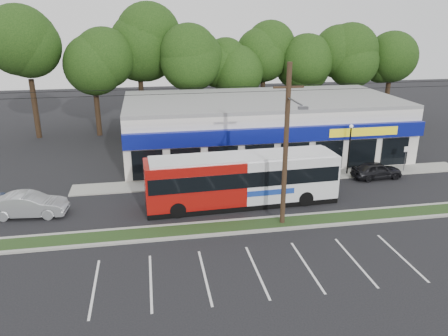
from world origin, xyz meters
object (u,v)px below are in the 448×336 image
car_dark (377,170)px  car_silver (29,205)px  lamp_post (350,143)px  metrobus (242,179)px  pedestrian_b (241,173)px  utility_pole (284,142)px  sign_post (406,154)px  pedestrian_a (289,181)px

car_dark → car_silver: 25.99m
lamp_post → car_silver: size_ratio=0.89×
metrobus → pedestrian_b: size_ratio=8.11×
utility_pole → pedestrian_b: utility_pole is taller
sign_post → pedestrian_b: (-14.00, -0.07, -0.73)m
utility_pole → metrobus: size_ratio=3.75×
pedestrian_a → pedestrian_b: 3.98m
car_dark → car_silver: (-25.87, -2.53, 0.10)m
sign_post → pedestrian_a: bearing=-166.7°
pedestrian_a → car_silver: bearing=-35.8°
car_silver → lamp_post: bearing=-75.8°
lamp_post → pedestrian_b: size_ratio=2.59×
utility_pole → sign_post: bearing=30.1°
utility_pole → car_silver: bearing=165.4°
sign_post → car_silver: (-28.93, -3.54, -0.77)m
pedestrian_b → sign_post: bearing=-167.8°
utility_pole → metrobus: utility_pole is taller
car_dark → pedestrian_a: bearing=98.1°
car_dark → sign_post: bearing=-74.9°
utility_pole → metrobus: 5.29m
sign_post → car_silver: sign_post is taller
pedestrian_b → utility_pole: bearing=108.2°
car_silver → pedestrian_b: (14.93, 3.46, 0.04)m
utility_pole → metrobus: (-1.67, 3.57, -3.53)m
metrobus → pedestrian_a: size_ratio=7.51×
lamp_post → sign_post: size_ratio=1.91×
lamp_post → sign_post: 5.13m
car_silver → utility_pole: bearing=-99.3°
pedestrian_a → pedestrian_b: size_ratio=1.08×
car_dark → pedestrian_b: 10.98m
sign_post → car_silver: bearing=-173.0°
car_dark → pedestrian_a: size_ratio=2.27×
utility_pole → pedestrian_b: bearing=96.3°
lamp_post → metrobus: bearing=-156.4°
lamp_post → car_silver: bearing=-171.1°
sign_post → utility_pole: bearing=-149.9°
pedestrian_a → sign_post: bearing=154.4°
car_dark → pedestrian_b: pedestrian_b is taller
lamp_post → car_silver: lamp_post is taller
sign_post → pedestrian_a: (-10.91, -2.57, -0.67)m
car_dark → metrobus: bearing=101.5°
sign_post → car_silver: 29.16m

